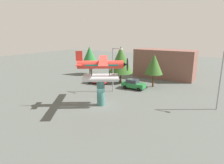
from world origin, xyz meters
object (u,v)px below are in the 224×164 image
display_pedestal (101,93)px  streetlight_secondary (223,77)px  car_near_red (97,79)px  car_mid_green (133,84)px  streetlight_primary (114,67)px  tree_west (90,55)px  tree_center_back (154,64)px  storefront_building (164,64)px  floatplane_monument (101,68)px  tree_east (121,60)px

display_pedestal → streetlight_secondary: 16.04m
car_near_red → streetlight_secondary: size_ratio=0.54×
car_mid_green → streetlight_primary: 5.29m
tree_west → tree_center_back: tree_west is taller
car_near_red → streetlight_primary: size_ratio=0.56×
streetlight_primary → storefront_building: 15.99m
streetlight_primary → streetlight_secondary: (16.10, 0.21, 0.10)m
storefront_building → tree_center_back: 9.04m
streetlight_secondary → tree_center_back: bearing=151.1°
car_near_red → car_mid_green: (7.88, 0.37, 0.00)m
floatplane_monument → storefront_building: 22.13m
streetlight_secondary → floatplane_monument: bearing=-154.7°
display_pedestal → streetlight_secondary: streetlight_secondary is taller
display_pedestal → floatplane_monument: size_ratio=0.39×
floatplane_monument → car_near_red: 12.95m
floatplane_monument → car_mid_green: bearing=54.9°
tree_east → storefront_building: bearing=55.1°
display_pedestal → storefront_building: size_ratio=0.28×
floatplane_monument → storefront_building: (2.08, 21.93, -2.13)m
car_mid_green → streetlight_primary: bearing=-122.7°
floatplane_monument → streetlight_primary: 6.84m
storefront_building → tree_west: tree_west is taller
streetlight_secondary → tree_west: 30.02m
streetlight_secondary → storefront_building: 19.48m
car_mid_green → storefront_building: storefront_building is taller
streetlight_secondary → tree_west: size_ratio=1.13×
display_pedestal → tree_center_back: tree_center_back is taller
car_near_red → streetlight_secondary: bearing=-7.2°
streetlight_primary → car_near_red: bearing=152.8°
floatplane_monument → tree_west: size_ratio=1.36×
tree_center_back → tree_west: bearing=170.4°
display_pedestal → streetlight_primary: streetlight_primary is taller
streetlight_primary → tree_west: (-12.48, 9.41, 0.24)m
floatplane_monument → streetlight_primary: size_ratio=1.23×
tree_east → car_mid_green: bearing=-35.2°
streetlight_secondary → tree_center_back: size_ratio=1.25×
car_mid_green → streetlight_primary: size_ratio=0.56×
floatplane_monument → tree_center_back: (2.79, 12.99, -1.00)m
tree_west → tree_center_back: bearing=-9.6°
tree_east → tree_center_back: 6.99m
streetlight_secondary → tree_center_back: 13.01m
display_pedestal → streetlight_primary: size_ratio=0.48×
display_pedestal → streetlight_secondary: size_ratio=0.47×
streetlight_primary → car_mid_green: bearing=57.3°
storefront_building → tree_east: 11.06m
streetlight_secondary → tree_west: bearing=162.2°
display_pedestal → tree_west: 21.63m
car_mid_green → tree_west: 16.27m
car_mid_green → streetlight_secondary: (13.96, -3.12, 3.62)m
streetlight_primary → tree_east: streetlight_primary is taller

